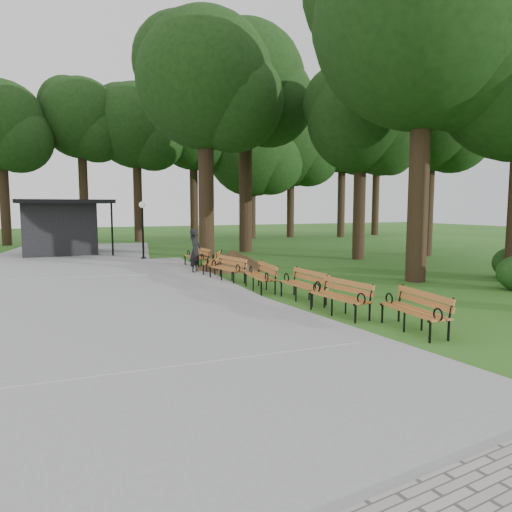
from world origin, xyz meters
name	(u,v)px	position (x,y,z in m)	size (l,w,h in m)	color
ground	(264,296)	(0.00, 0.00, 0.00)	(100.00, 100.00, 0.00)	#275D1A
path	(112,288)	(-4.00, 3.00, 0.03)	(12.00, 38.00, 0.06)	gray
person	(195,251)	(-0.49, 5.49, 0.88)	(0.64, 0.42, 1.76)	black
kiosk	(59,227)	(-5.32, 15.24, 1.50)	(4.80, 4.18, 3.01)	black
lamp_post	(142,217)	(-1.55, 11.10, 2.10)	(0.32, 0.32, 2.89)	black
dirt_mound	(233,260)	(1.32, 5.99, 0.40)	(2.83, 2.83, 0.80)	#47301C
bench_0	(413,311)	(1.26, -4.82, 0.44)	(1.90, 0.64, 0.88)	#B16328
bench_1	(339,297)	(0.66, -2.93, 0.44)	(1.90, 0.64, 0.88)	#B16328
bench_2	(303,285)	(0.70, -1.07, 0.44)	(1.90, 0.64, 0.88)	#B16328
bench_3	(260,277)	(0.27, 0.91, 0.44)	(1.90, 0.64, 0.88)	#B16328
bench_4	(227,269)	(-0.05, 3.09, 0.44)	(1.90, 0.64, 0.88)	#B16328
bench_5	(212,262)	(0.10, 5.20, 0.44)	(1.90, 0.64, 0.88)	#B16328
bench_6	(196,257)	(0.02, 7.12, 0.44)	(1.90, 0.64, 0.88)	#B16328
lawn_tree_0	(425,16)	(6.06, 0.31, 8.99)	(7.62, 7.62, 12.84)	black
lawn_tree_1	(361,120)	(8.40, 6.89, 6.86)	(5.27, 5.27, 9.55)	black
lawn_tree_2	(205,82)	(1.73, 10.94, 8.94)	(6.95, 6.95, 12.49)	black
lawn_tree_4	(245,84)	(4.73, 12.86, 9.59)	(6.81, 6.81, 13.07)	black
lawn_tree_5	(432,119)	(12.85, 6.84, 7.21)	(5.43, 5.43, 9.97)	black
tree_backdrop	(220,134)	(6.67, 22.80, 8.26)	(37.85, 9.88, 16.52)	black
shrub_1	(511,278)	(9.79, -0.58, 0.00)	(1.34, 1.34, 1.14)	#193D14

